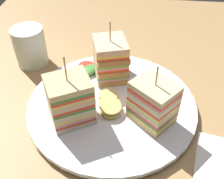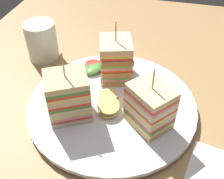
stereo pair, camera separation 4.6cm
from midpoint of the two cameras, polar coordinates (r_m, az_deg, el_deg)
The scene contains 8 objects.
ground_plane at distance 49.39cm, azimuth -2.65°, elevation -4.78°, with size 98.42×76.18×1.80cm, color #A67F4F.
plate at distance 48.12cm, azimuth -2.72°, elevation -3.31°, with size 29.71×29.71×1.46cm.
sandwich_wedge_0 at distance 50.99cm, azimuth -2.94°, elevation 6.29°, with size 7.99×7.42×11.76cm.
sandwich_wedge_1 at distance 43.18cm, azimuth -11.86°, elevation -2.33°, with size 8.22×8.57×12.26cm.
sandwich_wedge_2 at distance 42.46cm, azimuth 5.60°, elevation -2.94°, with size 8.26×8.42×10.78cm.
chip_pile at distance 45.92cm, azimuth -3.50°, elevation -3.10°, with size 7.48×5.63×2.49cm.
salad_garnish at distance 54.16cm, azimuth -8.07°, elevation 3.92°, with size 5.92×6.09×1.48cm.
drinking_glass at distance 60.59cm, azimuth -18.94°, elevation 8.02°, with size 6.66×6.66×8.24cm.
Camera 1 is at (34.04, 3.83, 34.76)cm, focal length 43.24 mm.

